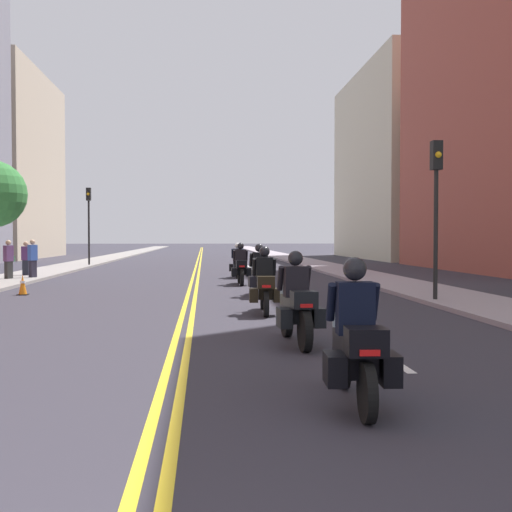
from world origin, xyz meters
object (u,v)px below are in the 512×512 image
at_px(traffic_light_far, 89,212).
at_px(motorcycle_0, 356,346).
at_px(motorcycle_3, 260,275).
at_px(pedestrian_0, 33,259).
at_px(motorcycle_4, 241,268).
at_px(traffic_cone_0, 23,285).
at_px(traffic_light_near, 436,191).
at_px(motorcycle_1, 297,307).
at_px(motorcycle_5, 238,264).
at_px(pedestrian_1, 26,259).
at_px(pedestrian_2, 9,260).
at_px(motorcycle_2, 265,286).

bearing_deg(traffic_light_far, motorcycle_0, -75.15).
relative_size(motorcycle_3, pedestrian_0, 1.25).
relative_size(motorcycle_0, motorcycle_4, 0.97).
height_order(traffic_cone_0, traffic_light_near, traffic_light_near).
xyz_separation_m(motorcycle_1, motorcycle_5, (-0.05, 17.87, -0.02)).
bearing_deg(pedestrian_1, traffic_light_near, -31.80).
relative_size(motorcycle_0, pedestrian_2, 1.19).
distance_m(traffic_light_far, pedestrian_1, 11.26).
bearing_deg(motorcycle_0, motorcycle_2, 94.65).
distance_m(traffic_cone_0, pedestrian_1, 9.04).
bearing_deg(pedestrian_0, traffic_light_near, -92.12).
xyz_separation_m(motorcycle_0, traffic_cone_0, (-7.43, 13.84, -0.34)).
bearing_deg(motorcycle_5, pedestrian_2, -167.34).
distance_m(traffic_cone_0, pedestrian_2, 6.83).
height_order(traffic_light_near, pedestrian_0, traffic_light_near).
bearing_deg(pedestrian_2, motorcycle_5, -47.67).
relative_size(motorcycle_2, motorcycle_4, 1.02).
bearing_deg(traffic_light_near, pedestrian_2, 145.73).
distance_m(motorcycle_3, motorcycle_5, 9.05).
bearing_deg(traffic_cone_0, motorcycle_4, 27.52).
xyz_separation_m(motorcycle_4, pedestrian_0, (-8.79, 3.42, 0.24)).
height_order(motorcycle_0, traffic_light_far, traffic_light_far).
distance_m(motorcycle_1, pedestrian_1, 20.99).
xyz_separation_m(motorcycle_2, pedestrian_1, (-9.54, 14.20, 0.20)).
height_order(motorcycle_2, pedestrian_2, pedestrian_2).
relative_size(motorcycle_3, pedestrian_1, 1.31).
height_order(motorcycle_2, traffic_light_near, traffic_light_near).
bearing_deg(motorcycle_5, pedestrian_1, 178.84).
distance_m(traffic_light_far, pedestrian_2, 13.54).
bearing_deg(pedestrian_0, pedestrian_2, 171.39).
distance_m(motorcycle_5, pedestrian_2, 9.80).
bearing_deg(motorcycle_4, motorcycle_3, -86.68).
relative_size(traffic_light_near, pedestrian_1, 2.72).
bearing_deg(pedestrian_1, motorcycle_2, -47.69).
distance_m(motorcycle_0, traffic_cone_0, 15.71).
relative_size(traffic_light_near, pedestrian_2, 2.60).
height_order(motorcycle_1, pedestrian_2, pedestrian_2).
relative_size(motorcycle_4, traffic_light_near, 0.47).
distance_m(motorcycle_1, pedestrian_2, 18.97).
bearing_deg(motorcycle_4, traffic_cone_0, -152.78).
bearing_deg(motorcycle_1, motorcycle_5, 86.88).
bearing_deg(traffic_cone_0, motorcycle_2, -37.12).
relative_size(motorcycle_4, motorcycle_5, 0.99).
height_order(motorcycle_1, motorcycle_4, motorcycle_4).
distance_m(motorcycle_3, motorcycle_4, 4.84).
bearing_deg(pedestrian_1, motorcycle_3, -36.59).
height_order(motorcycle_0, motorcycle_5, motorcycle_0).
relative_size(traffic_cone_0, pedestrian_1, 0.40).
bearing_deg(motorcycle_1, traffic_light_near, 49.36).
height_order(traffic_light_near, pedestrian_2, traffic_light_near).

